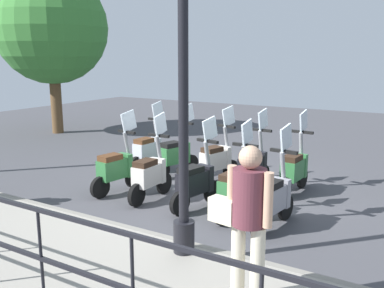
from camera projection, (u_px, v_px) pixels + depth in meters
ground_plane at (210, 197)px, 7.85m from camera, size 28.00×28.00×0.00m
promenade_walkway at (85, 263)px, 5.19m from camera, size 2.20×20.00×0.15m
fence_railing at (3, 230)px, 4.14m from camera, size 0.04×16.03×1.07m
lamp_post_near at (183, 110)px, 4.96m from camera, size 0.26×0.90×4.02m
pedestrian_with_bag at (247, 214)px, 4.04m from camera, size 0.36×0.66×1.59m
tree_large at (51, 28)px, 13.62m from camera, size 3.58×3.58×5.19m
scooter_near_0 at (273, 197)px, 6.35m from camera, size 1.23×0.44×1.54m
scooter_near_1 at (236, 188)px, 6.78m from camera, size 1.23×0.44×1.54m
scooter_near_2 at (197, 181)px, 7.14m from camera, size 1.22×0.49×1.54m
scooter_near_3 at (150, 174)px, 7.59m from camera, size 1.23×0.44×1.54m
scooter_near_4 at (117, 168)px, 7.98m from camera, size 1.23×0.46×1.54m
scooter_far_0 at (295, 168)px, 7.95m from camera, size 1.23×0.44×1.54m
scooter_far_1 at (253, 165)px, 8.17m from camera, size 1.23×0.44×1.54m
scooter_far_2 at (217, 159)px, 8.64m from camera, size 1.21×0.52×1.54m
scooter_far_3 at (176, 154)px, 9.09m from camera, size 1.20×0.53×1.54m
scooter_far_4 at (149, 150)px, 9.52m from camera, size 1.23×0.44×1.54m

